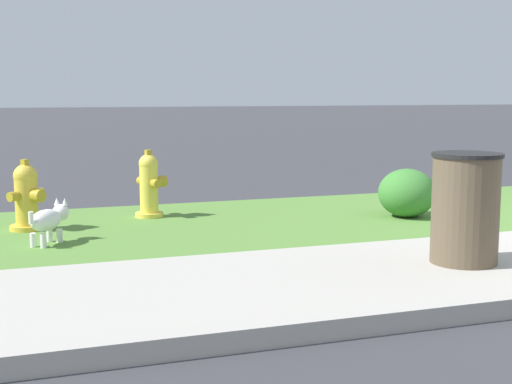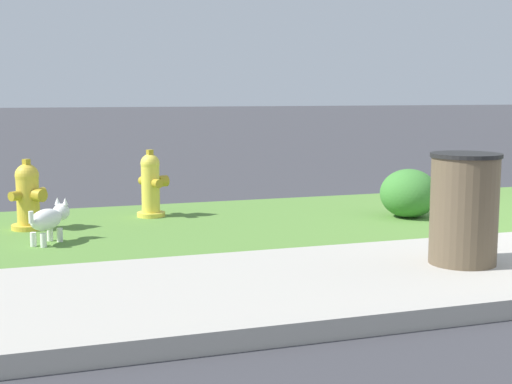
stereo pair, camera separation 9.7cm
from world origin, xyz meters
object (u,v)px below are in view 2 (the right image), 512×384
fire_hydrant_by_grass_verge (151,185)px  shrub_bush_far_verge (409,193)px  small_white_dog (49,219)px  fire_hydrant_far_end (28,196)px  trash_bin (464,209)px

fire_hydrant_by_grass_verge → shrub_bush_far_verge: fire_hydrant_by_grass_verge is taller
fire_hydrant_by_grass_verge → small_white_dog: (-1.06, -1.05, -0.12)m
fire_hydrant_far_end → trash_bin: size_ratio=0.79×
trash_bin → fire_hydrant_by_grass_verge: bearing=123.5°
small_white_dog → shrub_bush_far_verge: 3.60m
fire_hydrant_by_grass_verge → fire_hydrant_far_end: bearing=-94.6°
fire_hydrant_far_end → fire_hydrant_by_grass_verge: 1.27m
fire_hydrant_by_grass_verge → trash_bin: bearing=13.8°
shrub_bush_far_verge → fire_hydrant_far_end: bearing=171.8°
fire_hydrant_far_end → shrub_bush_far_verge: fire_hydrant_far_end is taller
fire_hydrant_by_grass_verge → shrub_bush_far_verge: bearing=51.3°
trash_bin → fire_hydrant_far_end: bearing=141.2°
fire_hydrant_far_end → shrub_bush_far_verge: size_ratio=1.13×
fire_hydrant_by_grass_verge → small_white_dog: bearing=-65.1°
fire_hydrant_by_grass_verge → small_white_dog: size_ratio=1.56×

